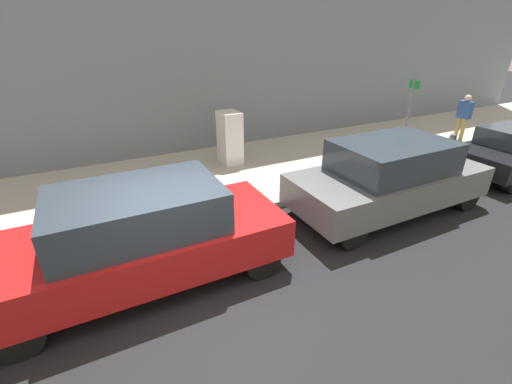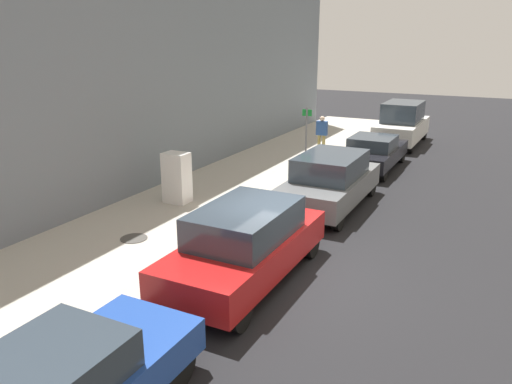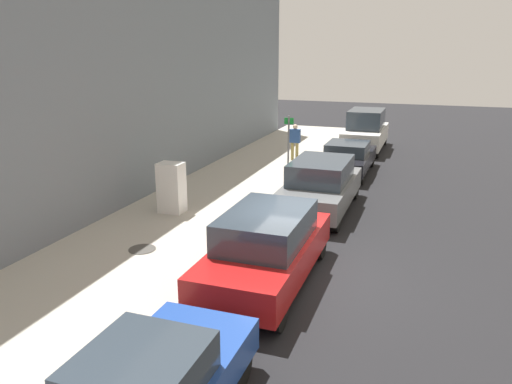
{
  "view_description": "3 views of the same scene",
  "coord_description": "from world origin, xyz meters",
  "px_view_note": "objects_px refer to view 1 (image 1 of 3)",
  "views": [
    {
      "loc": [
        4.41,
        -1.14,
        3.99
      ],
      "look_at": [
        -1.61,
        1.93,
        0.76
      ],
      "focal_mm": 24.0,
      "sensor_mm": 36.0,
      "label": 1
    },
    {
      "loc": [
        4.06,
        -9.52,
        5.21
      ],
      "look_at": [
        -2.61,
        3.52,
        0.64
      ],
      "focal_mm": 35.0,
      "sensor_mm": 36.0,
      "label": 2
    },
    {
      "loc": [
        2.54,
        -10.59,
        5.21
      ],
      "look_at": [
        -2.39,
        3.33,
        0.94
      ],
      "focal_mm": 35.0,
      "sensor_mm": 36.0,
      "label": 3
    }
  ],
  "objects_px": {
    "fire_hydrant": "(451,144)",
    "parked_suv_red": "(141,236)",
    "pedestrian_walking_far": "(464,114)",
    "parked_suv_gray": "(389,176)",
    "street_sign_post": "(408,117)",
    "discarded_refrigerator": "(230,138)"
  },
  "relations": [
    {
      "from": "discarded_refrigerator",
      "to": "parked_suv_gray",
      "type": "bearing_deg",
      "value": 27.23
    },
    {
      "from": "fire_hydrant",
      "to": "parked_suv_red",
      "type": "xyz_separation_m",
      "value": [
        1.68,
        -10.3,
        0.34
      ]
    },
    {
      "from": "discarded_refrigerator",
      "to": "pedestrian_walking_far",
      "type": "height_order",
      "value": "pedestrian_walking_far"
    },
    {
      "from": "fire_hydrant",
      "to": "parked_suv_gray",
      "type": "height_order",
      "value": "parked_suv_gray"
    },
    {
      "from": "street_sign_post",
      "to": "parked_suv_red",
      "type": "bearing_deg",
      "value": -77.38
    },
    {
      "from": "parked_suv_gray",
      "to": "pedestrian_walking_far",
      "type": "bearing_deg",
      "value": 112.13
    },
    {
      "from": "discarded_refrigerator",
      "to": "parked_suv_red",
      "type": "distance_m",
      "value": 5.48
    },
    {
      "from": "discarded_refrigerator",
      "to": "parked_suv_red",
      "type": "relative_size",
      "value": 0.33
    },
    {
      "from": "discarded_refrigerator",
      "to": "pedestrian_walking_far",
      "type": "xyz_separation_m",
      "value": [
        1.65,
        8.69,
        0.17
      ]
    },
    {
      "from": "fire_hydrant",
      "to": "pedestrian_walking_far",
      "type": "xyz_separation_m",
      "value": [
        -0.95,
        1.8,
        0.6
      ]
    },
    {
      "from": "parked_suv_gray",
      "to": "parked_suv_red",
      "type": "bearing_deg",
      "value": -90.0
    },
    {
      "from": "street_sign_post",
      "to": "parked_suv_red",
      "type": "xyz_separation_m",
      "value": [
        1.81,
        -8.1,
        -0.74
      ]
    },
    {
      "from": "pedestrian_walking_far",
      "to": "parked_suv_red",
      "type": "xyz_separation_m",
      "value": [
        2.63,
        -12.1,
        -0.26
      ]
    },
    {
      "from": "fire_hydrant",
      "to": "parked_suv_red",
      "type": "distance_m",
      "value": 10.44
    },
    {
      "from": "street_sign_post",
      "to": "fire_hydrant",
      "type": "distance_m",
      "value": 2.45
    },
    {
      "from": "parked_suv_gray",
      "to": "street_sign_post",
      "type": "bearing_deg",
      "value": 126.16
    },
    {
      "from": "discarded_refrigerator",
      "to": "parked_suv_red",
      "type": "height_order",
      "value": "discarded_refrigerator"
    },
    {
      "from": "discarded_refrigerator",
      "to": "parked_suv_gray",
      "type": "height_order",
      "value": "discarded_refrigerator"
    },
    {
      "from": "street_sign_post",
      "to": "fire_hydrant",
      "type": "height_order",
      "value": "street_sign_post"
    },
    {
      "from": "street_sign_post",
      "to": "parked_suv_gray",
      "type": "relative_size",
      "value": 0.55
    },
    {
      "from": "fire_hydrant",
      "to": "parked_suv_red",
      "type": "height_order",
      "value": "parked_suv_red"
    },
    {
      "from": "street_sign_post",
      "to": "parked_suv_gray",
      "type": "height_order",
      "value": "street_sign_post"
    }
  ]
}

